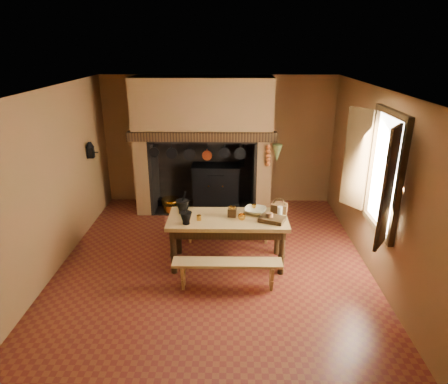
# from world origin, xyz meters

# --- Properties ---
(floor) EXTENTS (5.50, 5.50, 0.00)m
(floor) POSITION_xyz_m (0.00, 0.00, 0.00)
(floor) COLOR #622B17
(floor) RESTS_ON ground
(ceiling) EXTENTS (5.50, 5.50, 0.00)m
(ceiling) POSITION_xyz_m (0.00, 0.00, 2.80)
(ceiling) COLOR silver
(ceiling) RESTS_ON back_wall
(back_wall) EXTENTS (5.00, 0.02, 2.80)m
(back_wall) POSITION_xyz_m (0.00, 2.75, 1.40)
(back_wall) COLOR brown
(back_wall) RESTS_ON floor
(wall_left) EXTENTS (0.02, 5.50, 2.80)m
(wall_left) POSITION_xyz_m (-2.50, 0.00, 1.40)
(wall_left) COLOR brown
(wall_left) RESTS_ON floor
(wall_right) EXTENTS (0.02, 5.50, 2.80)m
(wall_right) POSITION_xyz_m (2.50, 0.00, 1.40)
(wall_right) COLOR brown
(wall_right) RESTS_ON floor
(wall_front) EXTENTS (5.00, 0.02, 2.80)m
(wall_front) POSITION_xyz_m (0.00, -2.75, 1.40)
(wall_front) COLOR brown
(wall_front) RESTS_ON floor
(chimney_breast) EXTENTS (2.95, 0.96, 2.80)m
(chimney_breast) POSITION_xyz_m (-0.30, 2.31, 1.81)
(chimney_breast) COLOR brown
(chimney_breast) RESTS_ON floor
(iron_range) EXTENTS (1.12, 0.55, 1.60)m
(iron_range) POSITION_xyz_m (-0.04, 2.45, 0.48)
(iron_range) COLOR black
(iron_range) RESTS_ON floor
(hearth_pans) EXTENTS (0.51, 0.62, 0.20)m
(hearth_pans) POSITION_xyz_m (-1.05, 2.22, 0.09)
(hearth_pans) COLOR gold
(hearth_pans) RESTS_ON floor
(hanging_pans) EXTENTS (1.92, 0.29, 0.27)m
(hanging_pans) POSITION_xyz_m (-0.34, 1.81, 1.36)
(hanging_pans) COLOR black
(hanging_pans) RESTS_ON chimney_breast
(onion_string) EXTENTS (0.12, 0.10, 0.46)m
(onion_string) POSITION_xyz_m (1.00, 1.79, 1.33)
(onion_string) COLOR #B05B20
(onion_string) RESTS_ON chimney_breast
(herb_bunch) EXTENTS (0.20, 0.20, 0.35)m
(herb_bunch) POSITION_xyz_m (1.18, 1.79, 1.38)
(herb_bunch) COLOR #56622E
(herb_bunch) RESTS_ON chimney_breast
(window) EXTENTS (0.39, 1.75, 1.76)m
(window) POSITION_xyz_m (2.35, -0.40, 1.70)
(window) COLOR white
(window) RESTS_ON wall_right
(wall_coffee_mill) EXTENTS (0.23, 0.16, 0.31)m
(wall_coffee_mill) POSITION_xyz_m (-2.42, 1.55, 1.52)
(wall_coffee_mill) COLOR black
(wall_coffee_mill) RESTS_ON wall_left
(work_table) EXTENTS (1.89, 0.84, 0.82)m
(work_table) POSITION_xyz_m (0.23, -0.05, 0.69)
(work_table) COLOR #A58B4B
(work_table) RESTS_ON floor
(bench_front) EXTENTS (1.60, 0.28, 0.45)m
(bench_front) POSITION_xyz_m (0.23, -0.77, 0.34)
(bench_front) COLOR #A58B4B
(bench_front) RESTS_ON floor
(bench_back) EXTENTS (1.70, 0.30, 0.48)m
(bench_back) POSITION_xyz_m (0.23, 0.70, 0.36)
(bench_back) COLOR #A58B4B
(bench_back) RESTS_ON floor
(mortar_large) EXTENTS (0.22, 0.22, 0.37)m
(mortar_large) POSITION_xyz_m (-0.51, 0.12, 0.94)
(mortar_large) COLOR black
(mortar_large) RESTS_ON work_table
(mortar_small) EXTENTS (0.19, 0.19, 0.32)m
(mortar_small) POSITION_xyz_m (-0.41, -0.29, 0.93)
(mortar_small) COLOR black
(mortar_small) RESTS_ON work_table
(coffee_grinder) EXTENTS (0.19, 0.15, 0.21)m
(coffee_grinder) POSITION_xyz_m (0.30, 0.01, 0.90)
(coffee_grinder) COLOR #32210F
(coffee_grinder) RESTS_ON work_table
(brass_mug_a) EXTENTS (0.09, 0.09, 0.08)m
(brass_mug_a) POSITION_xyz_m (-0.22, -0.15, 0.86)
(brass_mug_a) COLOR gold
(brass_mug_a) RESTS_ON work_table
(brass_mug_b) EXTENTS (0.09, 0.09, 0.09)m
(brass_mug_b) POSITION_xyz_m (0.66, 0.29, 0.87)
(brass_mug_b) COLOR gold
(brass_mug_b) RESTS_ON work_table
(mixing_bowl) EXTENTS (0.43, 0.43, 0.09)m
(mixing_bowl) POSITION_xyz_m (0.67, 0.14, 0.86)
(mixing_bowl) COLOR beige
(mixing_bowl) RESTS_ON work_table
(stoneware_crock) EXTENTS (0.13, 0.13, 0.13)m
(stoneware_crock) POSITION_xyz_m (0.88, -0.16, 0.89)
(stoneware_crock) COLOR brown
(stoneware_crock) RESTS_ON work_table
(glass_jar) EXTENTS (0.11, 0.11, 0.15)m
(glass_jar) POSITION_xyz_m (1.06, 0.06, 0.89)
(glass_jar) COLOR beige
(glass_jar) RESTS_ON work_table
(wicker_basket) EXTENTS (0.30, 0.25, 0.24)m
(wicker_basket) POSITION_xyz_m (1.07, 0.19, 0.90)
(wicker_basket) COLOR #472F15
(wicker_basket) RESTS_ON work_table
(wooden_tray) EXTENTS (0.45, 0.40, 0.06)m
(wooden_tray) POSITION_xyz_m (0.92, -0.17, 0.85)
(wooden_tray) COLOR #32210F
(wooden_tray) RESTS_ON work_table
(brass_cup) EXTENTS (0.13, 0.13, 0.09)m
(brass_cup) POSITION_xyz_m (0.45, -0.13, 0.87)
(brass_cup) COLOR gold
(brass_cup) RESTS_ON work_table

